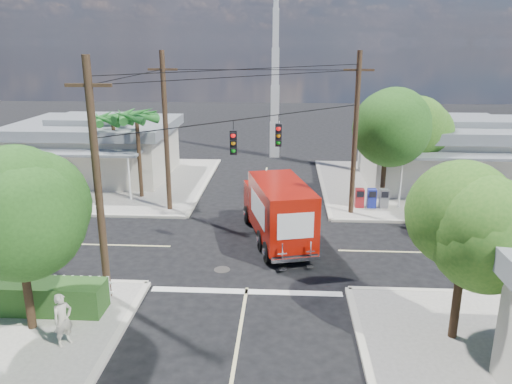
{
  "coord_description": "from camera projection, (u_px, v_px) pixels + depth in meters",
  "views": [
    {
      "loc": [
        1.44,
        -21.86,
        9.36
      ],
      "look_at": [
        0.0,
        2.0,
        2.2
      ],
      "focal_mm": 35.0,
      "sensor_mm": 36.0,
      "label": 1
    }
  ],
  "objects": [
    {
      "name": "building_ne",
      "position": [
        449.0,
        151.0,
        33.72
      ],
      "size": [
        11.8,
        10.2,
        4.5
      ],
      "color": "beige",
      "rests_on": "sidewalk_ne"
    },
    {
      "name": "tree_sw_front",
      "position": [
        15.0,
        210.0,
        15.62
      ],
      "size": [
        3.88,
        3.78,
        6.03
      ],
      "color": "#422D1C",
      "rests_on": "sidewalk_sw"
    },
    {
      "name": "building_nw",
      "position": [
        98.0,
        147.0,
        35.64
      ],
      "size": [
        10.8,
        10.2,
        4.3
      ],
      "color": "beige",
      "rests_on": "sidewalk_nw"
    },
    {
      "name": "palm_nw_back",
      "position": [
        113.0,
        120.0,
        31.48
      ],
      "size": [
        3.01,
        3.08,
        5.19
      ],
      "color": "#422D1C",
      "rests_on": "sidewalk_nw"
    },
    {
      "name": "tree_ne_back",
      "position": [
        423.0,
        131.0,
        30.47
      ],
      "size": [
        3.77,
        3.66,
        5.82
      ],
      "color": "#422D1C",
      "rests_on": "sidewalk_ne"
    },
    {
      "name": "picket_fence",
      "position": [
        35.0,
        286.0,
        18.57
      ],
      "size": [
        5.94,
        0.06,
        1.0
      ],
      "color": "silver",
      "rests_on": "sidewalk_sw"
    },
    {
      "name": "palm_nw_front",
      "position": [
        137.0,
        118.0,
        29.82
      ],
      "size": [
        3.01,
        3.08,
        5.59
      ],
      "color": "#422D1C",
      "rests_on": "sidewalk_nw"
    },
    {
      "name": "pedestrian",
      "position": [
        63.0,
        320.0,
        15.67
      ],
      "size": [
        0.71,
        0.76,
        1.75
      ],
      "primitive_type": "imported",
      "rotation": [
        0.0,
        0.0,
        0.96
      ],
      "color": "beige",
      "rests_on": "sidewalk_sw"
    },
    {
      "name": "ground",
      "position": [
        253.0,
        248.0,
        23.67
      ],
      "size": [
        120.0,
        120.0,
        0.0
      ],
      "primitive_type": "plane",
      "color": "black",
      "rests_on": "ground"
    },
    {
      "name": "hedge_sw",
      "position": [
        19.0,
        296.0,
        17.81
      ],
      "size": [
        6.2,
        1.2,
        1.1
      ],
      "primitive_type": "cube",
      "color": "#234F1B",
      "rests_on": "sidewalk_sw"
    },
    {
      "name": "tree_se",
      "position": [
        467.0,
        225.0,
        15.18
      ],
      "size": [
        3.67,
        3.54,
        5.62
      ],
      "color": "#422D1C",
      "rests_on": "sidewalk_se"
    },
    {
      "name": "parked_car",
      "position": [
        469.0,
        225.0,
        24.79
      ],
      "size": [
        5.4,
        3.6,
        1.38
      ],
      "primitive_type": "imported",
      "rotation": [
        0.0,
        0.0,
        1.28
      ],
      "color": "silver",
      "rests_on": "ground"
    },
    {
      "name": "sidewalk_nw",
      "position": [
        108.0,
        182.0,
        34.68
      ],
      "size": [
        14.12,
        14.12,
        0.14
      ],
      "color": "gray",
      "rests_on": "ground"
    },
    {
      "name": "tree_ne_front",
      "position": [
        387.0,
        127.0,
        28.35
      ],
      "size": [
        4.21,
        4.14,
        6.66
      ],
      "color": "#422D1C",
      "rests_on": "sidewalk_ne"
    },
    {
      "name": "delivery_truck",
      "position": [
        278.0,
        210.0,
        24.18
      ],
      "size": [
        3.82,
        7.47,
        3.1
      ],
      "color": "black",
      "rests_on": "ground"
    },
    {
      "name": "utility_poles",
      "position": [
        223.0,
        145.0,
        23.95
      ],
      "size": [
        12.0,
        10.68,
        9.0
      ],
      "color": "#473321",
      "rests_on": "ground"
    },
    {
      "name": "vending_boxes",
      "position": [
        372.0,
        198.0,
        29.02
      ],
      "size": [
        1.9,
        0.5,
        1.1
      ],
      "color": "maroon",
      "rests_on": "sidewalk_ne"
    },
    {
      "name": "sidewalk_ne",
      "position": [
        426.0,
        187.0,
        33.42
      ],
      "size": [
        14.12,
        14.12,
        0.14
      ],
      "color": "gray",
      "rests_on": "ground"
    },
    {
      "name": "radio_tower",
      "position": [
        275.0,
        90.0,
        41.14
      ],
      "size": [
        0.8,
        0.8,
        17.0
      ],
      "color": "silver",
      "rests_on": "ground"
    },
    {
      "name": "road_markings",
      "position": [
        251.0,
        261.0,
        22.26
      ],
      "size": [
        32.0,
        32.0,
        0.01
      ],
      "color": "beige",
      "rests_on": "ground"
    }
  ]
}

